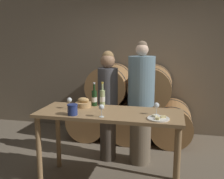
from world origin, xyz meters
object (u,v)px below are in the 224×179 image
wine_bottle_red (94,98)px  wine_bottle_white (102,97)px  wine_glass_far_left (69,101)px  wine_glass_center (157,106)px  cheese_plate (158,118)px  bread_basket (83,103)px  wine_glass_left (102,108)px  blue_crock (73,109)px  person_left (108,104)px  person_right (141,103)px  tasting_table (110,122)px

wine_bottle_red → wine_bottle_white: wine_bottle_white is taller
wine_bottle_white → wine_glass_far_left: 0.45m
wine_glass_far_left → wine_glass_center: same height
cheese_plate → bread_basket: bearing=161.9°
bread_basket → cheese_plate: bread_basket is taller
wine_bottle_red → wine_glass_left: wine_bottle_red is taller
wine_glass_far_left → blue_crock: bearing=-61.0°
person_left → blue_crock: 0.94m
wine_glass_far_left → person_right: bearing=38.6°
tasting_table → person_right: bearing=66.2°
wine_bottle_red → blue_crock: 0.49m
person_left → blue_crock: size_ratio=12.96×
bread_basket → wine_glass_far_left: bearing=-138.6°
person_left → wine_bottle_white: bearing=-86.5°
bread_basket → wine_glass_left: bearing=-47.1°
person_left → wine_bottle_white: size_ratio=5.25×
wine_glass_center → person_right: bearing=111.0°
blue_crock → bread_basket: bearing=90.0°
person_left → person_right: 0.49m
tasting_table → blue_crock: 0.49m
wine_glass_left → wine_glass_center: 0.64m
tasting_table → blue_crock: size_ratio=13.77×
person_right → wine_bottle_red: person_right is taller
bread_basket → wine_glass_center: size_ratio=1.40×
person_right → bread_basket: 0.87m
wine_glass_far_left → wine_glass_center: 1.08m
blue_crock → wine_glass_far_left: bearing=119.0°
tasting_table → wine_bottle_red: wine_bottle_red is taller
wine_bottle_white → wine_glass_far_left: bearing=-143.0°
blue_crock → cheese_plate: 0.98m
wine_bottle_white → wine_glass_left: wine_bottle_white is taller
tasting_table → wine_bottle_white: size_ratio=5.58×
wine_bottle_red → cheese_plate: (0.86, -0.42, -0.10)m
tasting_table → bread_basket: bearing=159.2°
blue_crock → wine_glass_center: (0.94, 0.23, 0.04)m
wine_glass_far_left → wine_bottle_white: bearing=37.0°
person_right → wine_glass_far_left: (-0.82, -0.66, 0.15)m
person_left → wine_glass_left: bearing=-80.3°
person_left → wine_glass_left: 0.94m
wine_bottle_white → cheese_plate: 0.90m
cheese_plate → wine_bottle_red: bearing=153.8°
blue_crock → wine_glass_center: 0.97m
wine_glass_far_left → wine_bottle_red: bearing=41.4°
cheese_plate → wine_glass_far_left: (-1.12, 0.20, 0.10)m
person_left → person_right: person_right is taller
wine_glass_left → wine_glass_far_left: bearing=152.7°
blue_crock → wine_glass_center: wine_glass_center is taller
wine_glass_left → blue_crock: bearing=-179.9°
person_right → wine_glass_center: size_ratio=12.29×
wine_bottle_white → cheese_plate: bearing=-31.4°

